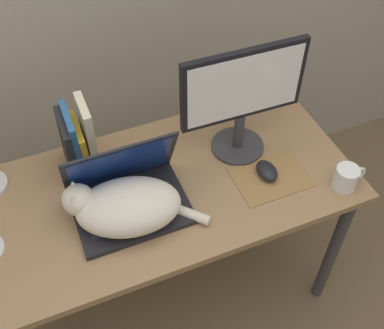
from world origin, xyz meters
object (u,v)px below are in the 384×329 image
at_px(book_row, 78,142).
at_px(mug, 347,178).
at_px(computer_mouse, 267,171).
at_px(cat, 124,206).
at_px(laptop, 128,195).
at_px(external_monitor, 242,97).

xyz_separation_m(book_row, mug, (0.77, -0.41, -0.07)).
xyz_separation_m(computer_mouse, book_row, (-0.55, 0.28, 0.09)).
height_order(cat, mug, cat).
xyz_separation_m(cat, computer_mouse, (0.49, -0.00, -0.05)).
bearing_deg(mug, computer_mouse, 146.92).
distance_m(laptop, external_monitor, 0.47).
bearing_deg(cat, book_row, 104.00).
height_order(laptop, book_row, book_row).
height_order(cat, external_monitor, external_monitor).
relative_size(computer_mouse, book_row, 0.37).
height_order(laptop, cat, laptop).
bearing_deg(laptop, mug, -16.22).
relative_size(external_monitor, computer_mouse, 4.35).
bearing_deg(laptop, external_monitor, 12.67).
bearing_deg(book_row, computer_mouse, -26.44).
relative_size(laptop, cat, 0.85).
height_order(laptop, computer_mouse, laptop).
height_order(computer_mouse, book_row, book_row).
distance_m(cat, book_row, 0.28).
bearing_deg(external_monitor, mug, -50.04).
xyz_separation_m(laptop, mug, (0.67, -0.20, -0.01)).
bearing_deg(mug, laptop, 163.78).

